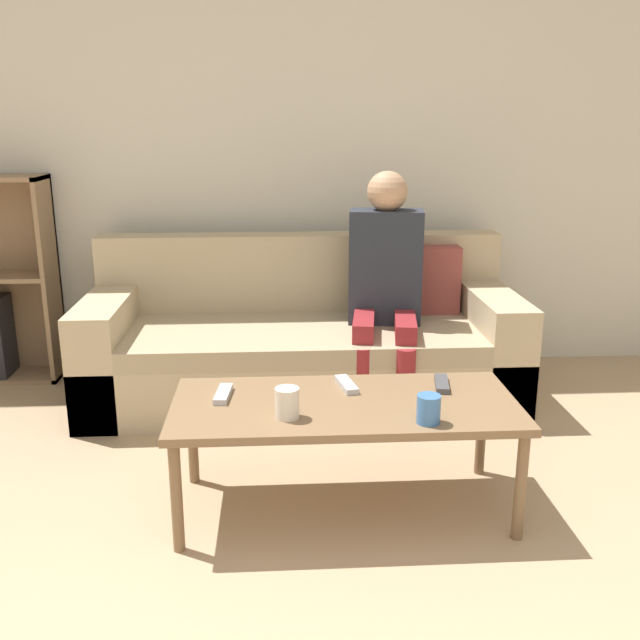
# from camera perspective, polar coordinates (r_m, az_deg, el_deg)

# --- Properties ---
(wall_back) EXTENTS (12.00, 0.06, 2.60)m
(wall_back) POSITION_cam_1_polar(r_m,az_deg,el_deg) (4.07, -2.17, 14.30)
(wall_back) COLOR beige
(wall_back) RESTS_ON ground_plane
(couch) EXTENTS (2.17, 0.87, 0.81)m
(couch) POSITION_cam_1_polar(r_m,az_deg,el_deg) (3.71, -1.28, -2.01)
(couch) COLOR tan
(couch) RESTS_ON ground_plane
(coffee_table) EXTENTS (1.24, 0.56, 0.43)m
(coffee_table) POSITION_cam_1_polar(r_m,az_deg,el_deg) (2.59, 2.00, -7.34)
(coffee_table) COLOR brown
(coffee_table) RESTS_ON ground_plane
(person_adult) EXTENTS (0.41, 0.64, 1.16)m
(person_adult) POSITION_cam_1_polar(r_m,az_deg,el_deg) (3.58, 5.25, 3.64)
(person_adult) COLOR maroon
(person_adult) RESTS_ON ground_plane
(cup_near) EXTENTS (0.08, 0.08, 0.11)m
(cup_near) POSITION_cam_1_polar(r_m,az_deg,el_deg) (2.43, -2.65, -6.65)
(cup_near) COLOR silver
(cup_near) RESTS_ON coffee_table
(cup_far) EXTENTS (0.08, 0.08, 0.10)m
(cup_far) POSITION_cam_1_polar(r_m,az_deg,el_deg) (2.41, 8.68, -7.06)
(cup_far) COLOR #3D70B2
(cup_far) RESTS_ON coffee_table
(tv_remote_0) EXTENTS (0.08, 0.18, 0.02)m
(tv_remote_0) POSITION_cam_1_polar(r_m,az_deg,el_deg) (2.75, 9.71, -5.05)
(tv_remote_0) COLOR #47474C
(tv_remote_0) RESTS_ON coffee_table
(tv_remote_1) EXTENTS (0.06, 0.17, 0.02)m
(tv_remote_1) POSITION_cam_1_polar(r_m,az_deg,el_deg) (2.64, -7.75, -5.89)
(tv_remote_1) COLOR #B7B7BC
(tv_remote_1) RESTS_ON coffee_table
(tv_remote_2) EXTENTS (0.08, 0.18, 0.02)m
(tv_remote_2) POSITION_cam_1_polar(r_m,az_deg,el_deg) (2.71, 2.13, -5.18)
(tv_remote_2) COLOR #B7B7BC
(tv_remote_2) RESTS_ON coffee_table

